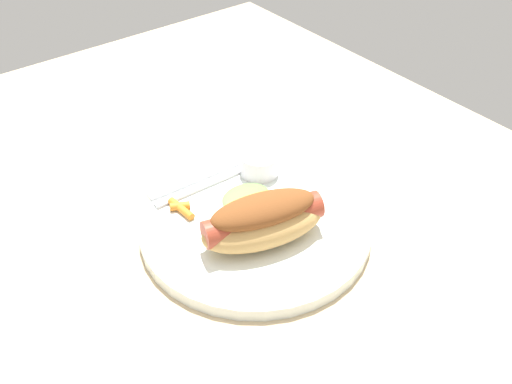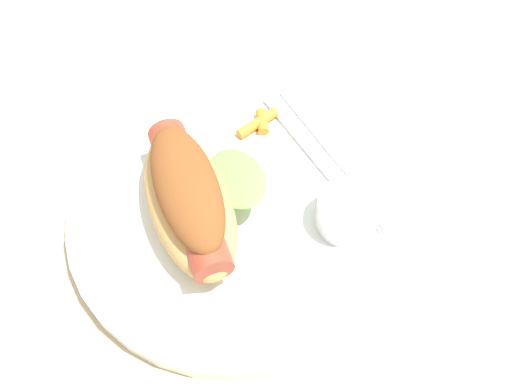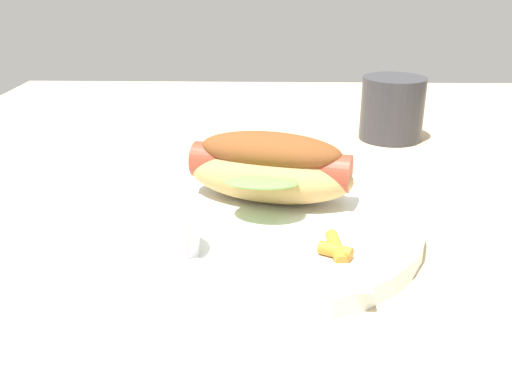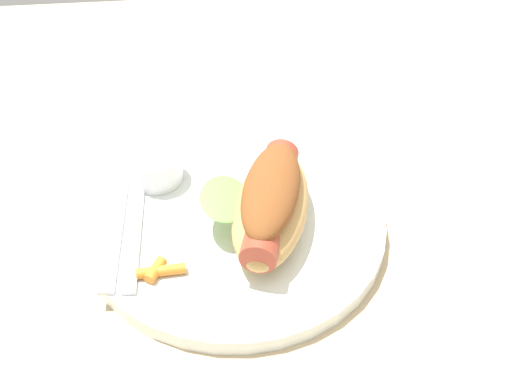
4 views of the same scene
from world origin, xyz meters
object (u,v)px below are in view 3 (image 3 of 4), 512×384
hot_dog (269,168)px  fork (258,267)px  carrot_garnish (342,249)px  plate (259,222)px  sauce_ramekin (169,236)px  drinking_cup (395,109)px  knife (276,282)px

hot_dog → fork: 12.40cm
carrot_garnish → hot_dog: bearing=27.7°
plate → sauce_ramekin: (-7.10, 6.19, 2.25)cm
carrot_garnish → drinking_cup: drinking_cup is taller
hot_dog → fork: bearing=101.7°
plate → hot_dog: (3.01, -0.82, 3.77)cm
plate → sauce_ramekin: sauce_ramekin is taller
drinking_cup → sauce_ramekin: bearing=146.3°
plate → drinking_cup: bearing=-31.5°
sauce_ramekin → hot_dog: bearing=-34.8°
plate → knife: bearing=-173.1°
sauce_ramekin → carrot_garnish: sauce_ramekin is taller
plate → carrot_garnish: carrot_garnish is taller
plate → fork: (-9.06, -0.13, 1.00)cm
hot_dog → knife: size_ratio=1.18×
knife → hot_dog: bearing=-84.7°
plate → hot_dog: size_ratio=1.76×
hot_dog → carrot_garnish: bearing=132.7°
plate → carrot_garnish: bearing=-138.9°
plate → hot_dog: hot_dog is taller
sauce_ramekin → drinking_cup: bearing=-33.7°
plate → fork: bearing=-179.2°
sauce_ramekin → knife: bearing=-117.0°
plate → sauce_ramekin: size_ratio=5.43×
sauce_ramekin → carrot_garnish: 12.25cm
plate → fork: size_ratio=1.62×
plate → fork: 9.12cm
hot_dog → sauce_ramekin: hot_dog is taller
plate → knife: (-10.91, -1.31, 0.98)cm
hot_dog → fork: hot_dog is taller
fork → drinking_cup: 39.35cm
sauce_ramekin → drinking_cup: drinking_cup is taller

